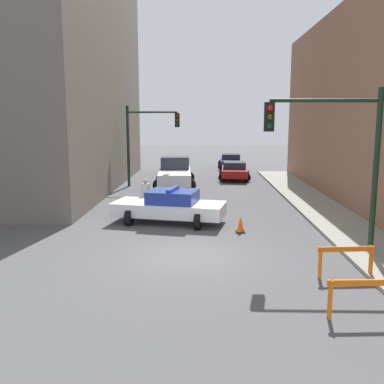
# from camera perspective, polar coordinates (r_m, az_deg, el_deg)

# --- Properties ---
(ground_plane) EXTENTS (120.00, 120.00, 0.00)m
(ground_plane) POSITION_cam_1_polar(r_m,az_deg,el_deg) (13.87, -0.44, -8.59)
(ground_plane) COLOR #4C4C4F
(sidewalk_right) EXTENTS (2.40, 44.00, 0.12)m
(sidewalk_right) POSITION_cam_1_polar(r_m,az_deg,el_deg) (15.00, 24.20, -7.81)
(sidewalk_right) COLOR gray
(sidewalk_right) RESTS_ON ground_plane
(building_corner_left) EXTENTS (14.00, 20.00, 17.71)m
(building_corner_left) POSITION_cam_1_polar(r_m,az_deg,el_deg) (30.21, -24.07, 17.44)
(building_corner_left) COLOR #6B6056
(building_corner_left) RESTS_ON ground_plane
(traffic_light_near) EXTENTS (3.64, 0.35, 5.20)m
(traffic_light_near) POSITION_cam_1_polar(r_m,az_deg,el_deg) (14.22, 19.11, 5.85)
(traffic_light_near) COLOR black
(traffic_light_near) RESTS_ON sidewalk_right
(traffic_light_far) EXTENTS (3.44, 0.35, 5.20)m
(traffic_light_far) POSITION_cam_1_polar(r_m,az_deg,el_deg) (27.95, -6.32, 7.66)
(traffic_light_far) COLOR black
(traffic_light_far) RESTS_ON ground_plane
(police_car) EXTENTS (4.98, 2.96, 1.52)m
(police_car) POSITION_cam_1_polar(r_m,az_deg,el_deg) (18.11, -2.99, -1.88)
(police_car) COLOR white
(police_car) RESTS_ON ground_plane
(white_truck) EXTENTS (2.81, 5.49, 1.90)m
(white_truck) POSITION_cam_1_polar(r_m,az_deg,el_deg) (27.86, -2.30, 2.56)
(white_truck) COLOR silver
(white_truck) RESTS_ON ground_plane
(parked_car_near) EXTENTS (2.45, 4.40, 1.31)m
(parked_car_near) POSITION_cam_1_polar(r_m,az_deg,el_deg) (31.43, 5.68, 2.91)
(parked_car_near) COLOR maroon
(parked_car_near) RESTS_ON ground_plane
(parked_car_mid) EXTENTS (2.37, 4.36, 1.31)m
(parked_car_mid) POSITION_cam_1_polar(r_m,az_deg,el_deg) (38.61, 5.17, 4.17)
(parked_car_mid) COLOR navy
(parked_car_mid) RESTS_ON ground_plane
(pedestrian_crossing) EXTENTS (0.51, 0.51, 1.66)m
(pedestrian_crossing) POSITION_cam_1_polar(r_m,az_deg,el_deg) (19.75, -6.20, -0.56)
(pedestrian_crossing) COLOR #474C66
(pedestrian_crossing) RESTS_ON ground_plane
(barrier_front) EXTENTS (1.60, 0.24, 0.90)m
(barrier_front) POSITION_cam_1_polar(r_m,az_deg,el_deg) (10.31, 21.84, -12.27)
(barrier_front) COLOR orange
(barrier_front) RESTS_ON ground_plane
(barrier_mid) EXTENTS (1.60, 0.29, 0.90)m
(barrier_mid) POSITION_cam_1_polar(r_m,az_deg,el_deg) (12.64, 19.85, -8.09)
(barrier_mid) COLOR orange
(barrier_mid) RESTS_ON ground_plane
(traffic_cone) EXTENTS (0.36, 0.36, 0.66)m
(traffic_cone) POSITION_cam_1_polar(r_m,az_deg,el_deg) (16.73, 6.48, -4.33)
(traffic_cone) COLOR black
(traffic_cone) RESTS_ON ground_plane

